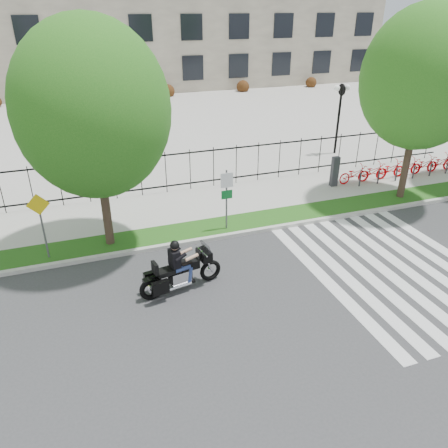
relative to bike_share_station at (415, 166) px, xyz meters
name	(u,v)px	position (x,y,z in m)	size (l,w,h in m)	color
ground	(268,295)	(-11.85, -7.20, -0.61)	(120.00, 120.00, 0.00)	#37373A
curb	(225,236)	(-11.85, -3.10, -0.54)	(60.00, 0.20, 0.15)	#B6B4AB
grass_verge	(218,227)	(-11.85, -2.25, -0.54)	(60.00, 1.50, 0.15)	#1F5A16
sidewalk	(201,204)	(-11.85, 0.25, -0.54)	(60.00, 3.50, 0.15)	#AFACA4
plaza	(138,120)	(-11.85, 17.80, -0.56)	(80.00, 34.00, 0.10)	#AFACA4
crosswalk_stripes	(393,268)	(-7.02, -7.20, -0.61)	(5.70, 8.00, 0.01)	silver
iron_fence	(190,170)	(-11.85, 2.00, 0.54)	(30.00, 0.06, 2.00)	black
lamp_post_right	(340,102)	(-1.85, 4.80, 2.59)	(1.06, 0.70, 4.25)	black
street_tree_1	(93,110)	(-16.24, -2.25, 4.58)	(5.22, 5.22, 8.05)	#38271F
street_tree_2	(423,79)	(-2.70, -2.25, 4.92)	(5.24, 5.24, 8.40)	#38271F
bike_share_station	(415,166)	(0.00, 0.00, 0.00)	(9.95, 0.84, 1.50)	#2D2D33
sign_pole_regulatory	(227,192)	(-11.63, -2.62, 1.13)	(0.50, 0.09, 2.50)	#59595B
sign_pole_warning	(41,218)	(-18.46, -2.62, 1.13)	(0.78, 0.09, 2.49)	#59595B
motorcycle_rider	(181,270)	(-14.38, -5.93, 0.13)	(2.85, 1.10, 2.22)	black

